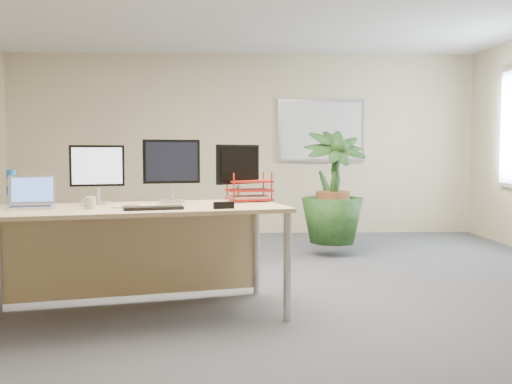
{
  "coord_description": "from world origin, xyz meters",
  "views": [
    {
      "loc": [
        -0.07,
        -4.62,
        1.23
      ],
      "look_at": [
        0.1,
        0.35,
        0.88
      ],
      "focal_mm": 40.0,
      "sensor_mm": 36.0,
      "label": 1
    }
  ],
  "objects_px": {
    "monitor_left": "(97,170)",
    "floor_plant": "(333,193)",
    "desk": "(137,229)",
    "monitor_right": "(172,167)",
    "laptop": "(32,200)"
  },
  "relations": [
    {
      "from": "desk",
      "to": "laptop",
      "type": "xyz_separation_m",
      "value": [
        -0.73,
        -0.17,
        0.24
      ]
    },
    {
      "from": "desk",
      "to": "floor_plant",
      "type": "xyz_separation_m",
      "value": [
        1.9,
        2.38,
        0.1
      ]
    },
    {
      "from": "monitor_left",
      "to": "floor_plant",
      "type": "bearing_deg",
      "value": 45.78
    },
    {
      "from": "floor_plant",
      "to": "monitor_right",
      "type": "xyz_separation_m",
      "value": [
        -1.66,
        -2.15,
        0.36
      ]
    },
    {
      "from": "monitor_right",
      "to": "laptop",
      "type": "distance_m",
      "value": 1.07
    },
    {
      "from": "floor_plant",
      "to": "laptop",
      "type": "relative_size",
      "value": 3.88
    },
    {
      "from": "monitor_left",
      "to": "laptop",
      "type": "xyz_separation_m",
      "value": [
        -0.41,
        -0.27,
        -0.2
      ]
    },
    {
      "from": "floor_plant",
      "to": "laptop",
      "type": "xyz_separation_m",
      "value": [
        -2.63,
        -2.54,
        0.14
      ]
    },
    {
      "from": "laptop",
      "to": "desk",
      "type": "bearing_deg",
      "value": 12.85
    },
    {
      "from": "floor_plant",
      "to": "laptop",
      "type": "height_order",
      "value": "floor_plant"
    },
    {
      "from": "desk",
      "to": "laptop",
      "type": "relative_size",
      "value": 5.96
    },
    {
      "from": "floor_plant",
      "to": "monitor_right",
      "type": "height_order",
      "value": "floor_plant"
    },
    {
      "from": "monitor_right",
      "to": "floor_plant",
      "type": "bearing_deg",
      "value": 52.34
    },
    {
      "from": "floor_plant",
      "to": "monitor_left",
      "type": "bearing_deg",
      "value": -134.22
    },
    {
      "from": "desk",
      "to": "laptop",
      "type": "height_order",
      "value": "laptop"
    }
  ]
}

